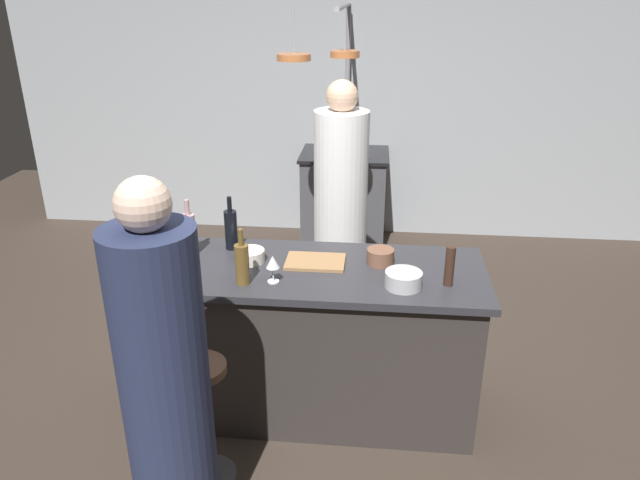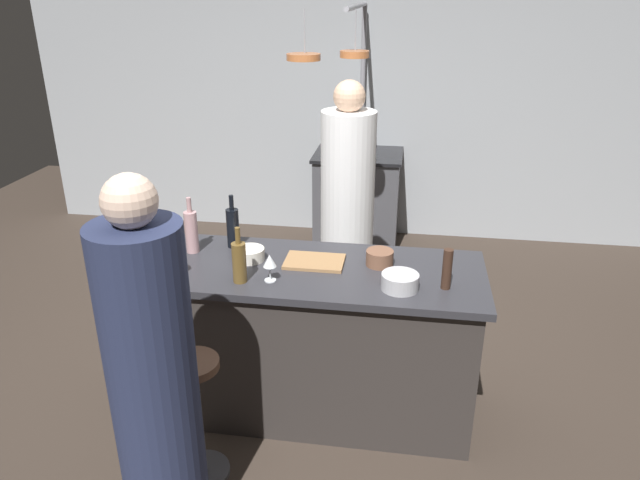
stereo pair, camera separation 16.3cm
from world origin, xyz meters
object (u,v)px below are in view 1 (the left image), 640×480
Objects in this scene: wine_glass_by_chef at (178,258)px; mixing_bowl_wooden at (380,256)px; wine_bottle_amber at (242,263)px; pepper_mill at (450,266)px; mixing_bowl_steel at (403,279)px; stove_range at (344,199)px; mixing_bowl_ceramic at (250,256)px; guest_left at (166,394)px; chef at (340,216)px; cutting_board at (315,262)px; bar_stool_left at (203,418)px; wine_bottle_rose at (189,234)px; wine_glass_near_right_guest at (273,263)px; wine_bottle_dark at (231,229)px.

mixing_bowl_wooden is (1.03, 0.26, -0.06)m from wine_glass_by_chef.
wine_bottle_amber is 2.00× the size of mixing_bowl_wooden.
pepper_mill is 1.12× the size of mixing_bowl_steel.
pepper_mill reaches higher than stove_range.
wine_bottle_amber is 0.27m from mixing_bowl_ceramic.
guest_left is 1.36m from mixing_bowl_wooden.
chef is 1.03× the size of guest_left.
cutting_board is at bearing -174.73° from mixing_bowl_wooden.
stove_range is at bearing 80.97° from bar_stool_left.
stove_range is 2.43m from cutting_board.
bar_stool_left is at bearing 86.56° from guest_left.
bar_stool_left is 2.10× the size of wine_bottle_rose.
chef is at bearing 77.79° from wine_glass_near_right_guest.
chef reaches higher than cutting_board.
mixing_bowl_ceramic is at bearing 170.52° from pepper_mill.
cutting_board is at bearing -90.40° from stove_range.
wine_bottle_dark reaches higher than stove_range.
wine_glass_by_chef is at bearing -115.73° from wine_bottle_dark.
mixing_bowl_wooden reaches higher than mixing_bowl_ceramic.
bar_stool_left is at bearing -122.78° from wine_glass_near_right_guest.
wine_glass_near_right_guest is at bearing -153.07° from mixing_bowl_wooden.
wine_glass_by_chef reaches higher than mixing_bowl_ceramic.
cutting_board is at bearing 51.97° from wine_glass_near_right_guest.
wine_bottle_rose is at bearing 107.84° from bar_stool_left.
pepper_mill reaches higher than bar_stool_left.
mixing_bowl_steel reaches higher than bar_stool_left.
wine_bottle_dark is at bearing 110.44° from wine_bottle_amber.
wine_bottle_rose is at bearing 170.47° from pepper_mill.
bar_stool_left is at bearing -99.56° from mixing_bowl_ceramic.
wine_glass_near_right_guest is at bearing -102.21° from chef.
mixing_bowl_wooden reaches higher than bar_stool_left.
chef is at bearing 71.73° from bar_stool_left.
mixing_bowl_ceramic is at bearing 165.24° from mixing_bowl_steel.
wine_bottle_dark reaches higher than wine_glass_near_right_guest.
mixing_bowl_wooden is at bearing -73.45° from chef.
wine_bottle_rose is (-0.21, 1.07, 0.24)m from guest_left.
chef is 5.60× the size of wine_bottle_dark.
guest_left is at bearing -97.50° from mixing_bowl_ceramic.
chef is 1.08m from mixing_bowl_ceramic.
wine_bottle_dark is at bearing 129.97° from mixing_bowl_ceramic.
wine_glass_by_chef is 0.39m from mixing_bowl_ceramic.
mixing_bowl_steel is at bearing -66.03° from mixing_bowl_wooden.
chef is 0.98m from mixing_bowl_wooden.
mixing_bowl_steel is (0.66, 0.01, -0.06)m from wine_glass_near_right_guest.
wine_glass_near_right_guest and wine_glass_by_chef have the same top height.
guest_left is at bearing -98.47° from stove_range.
wine_bottle_dark is at bearing -102.95° from stove_range.
stove_range is at bearing 98.06° from mixing_bowl_wooden.
mixing_bowl_steel is at bearing -0.11° from wine_glass_by_chef.
wine_bottle_dark is 0.96× the size of wine_bottle_rose.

